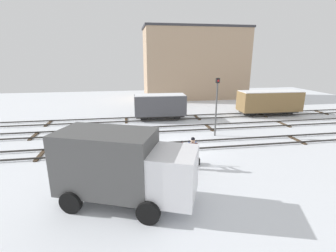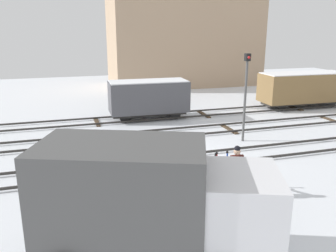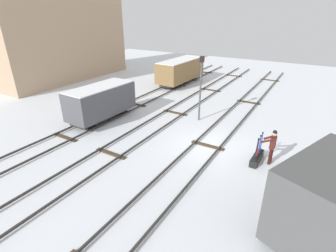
# 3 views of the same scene
# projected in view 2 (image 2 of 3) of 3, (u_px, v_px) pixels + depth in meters

# --- Properties ---
(ground_plane) EXTENTS (60.00, 60.00, 0.00)m
(ground_plane) POSITION_uv_depth(u_px,v_px,m) (198.00, 162.00, 15.27)
(ground_plane) COLOR silver
(track_main_line) EXTENTS (44.00, 1.94, 0.18)m
(track_main_line) POSITION_uv_depth(u_px,v_px,m) (198.00, 159.00, 15.24)
(track_main_line) COLOR #2D2B28
(track_main_line) RESTS_ON ground_plane
(track_siding_near) EXTENTS (44.00, 1.94, 0.18)m
(track_siding_near) POSITION_uv_depth(u_px,v_px,m) (170.00, 133.00, 19.04)
(track_siding_near) COLOR #2D2B28
(track_siding_near) RESTS_ON ground_plane
(track_siding_far) EXTENTS (44.00, 1.94, 0.18)m
(track_siding_far) POSITION_uv_depth(u_px,v_px,m) (153.00, 117.00, 22.48)
(track_siding_far) COLOR #2D2B28
(track_siding_far) RESTS_ON ground_plane
(switch_lever_frame) EXTENTS (1.53, 0.39, 1.45)m
(switch_lever_frame) POSITION_uv_depth(u_px,v_px,m) (222.00, 183.00, 12.59)
(switch_lever_frame) COLOR black
(switch_lever_frame) RESTS_ON ground_plane
(rail_worker) EXTENTS (0.54, 0.66, 1.83)m
(rail_worker) POSITION_uv_depth(u_px,v_px,m) (236.00, 167.00, 11.89)
(rail_worker) COLOR #351511
(rail_worker) RESTS_ON ground_plane
(delivery_truck) EXTENTS (5.97, 4.07, 3.06)m
(delivery_truck) POSITION_uv_depth(u_px,v_px,m) (152.00, 200.00, 8.29)
(delivery_truck) COLOR silver
(delivery_truck) RESTS_ON ground_plane
(signal_post) EXTENTS (0.24, 0.32, 4.41)m
(signal_post) POSITION_uv_depth(u_px,v_px,m) (246.00, 90.00, 17.36)
(signal_post) COLOR #4C4C4C
(signal_post) RESTS_ON ground_plane
(apartment_building) EXTENTS (14.92, 6.58, 10.05)m
(apartment_building) POSITION_uv_depth(u_px,v_px,m) (184.00, 34.00, 34.99)
(apartment_building) COLOR tan
(apartment_building) RESTS_ON ground_plane
(freight_car_back_track) EXTENTS (4.94, 2.17, 2.45)m
(freight_car_back_track) POSITION_uv_depth(u_px,v_px,m) (149.00, 97.00, 22.06)
(freight_car_back_track) COLOR #2D2B28
(freight_car_back_track) RESTS_ON ground_plane
(freight_car_far_end) EXTENTS (6.39, 2.39, 2.53)m
(freight_car_far_end) POSITION_uv_depth(u_px,v_px,m) (304.00, 88.00, 25.29)
(freight_car_far_end) COLOR #2D2B28
(freight_car_far_end) RESTS_ON ground_plane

